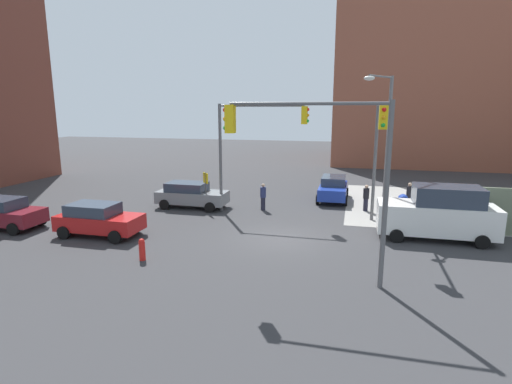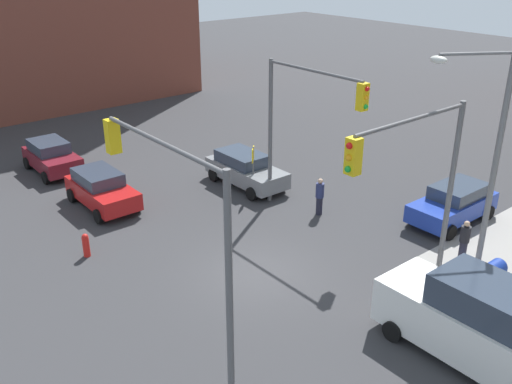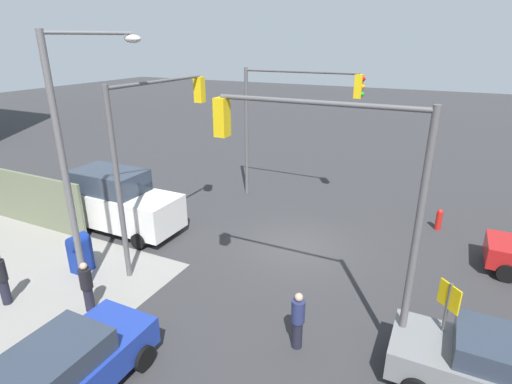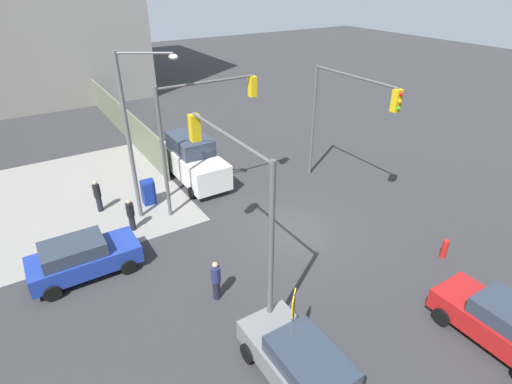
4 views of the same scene
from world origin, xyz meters
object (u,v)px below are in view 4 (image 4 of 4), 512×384
Objects in this scene: coupe_red at (503,323)px; sedan_blue at (82,257)px; mailbox_blue at (148,191)px; traffic_signal_nw_corner at (236,191)px; sedan_gray at (303,366)px; street_lamp_corner at (135,127)px; pedestrian_walking_north at (216,280)px; traffic_signal_se_corner at (343,108)px; pedestrian_crossing at (98,195)px; traffic_signal_ne_corner at (200,121)px; fire_hydrant at (445,248)px; pedestrian_waiting at (131,214)px; van_white_delivery at (193,160)px.

coupe_red and sedan_blue have the same top height.
mailbox_blue is at bearing -44.78° from sedan_blue.
traffic_signal_nw_corner is 5.63m from sedan_gray.
pedestrian_walking_north is at bearing -177.66° from street_lamp_corner.
traffic_signal_se_corner reaches higher than pedestrian_walking_north.
sedan_gray is 1.08× the size of coupe_red.
traffic_signal_ne_corner is at bearing 45.68° from pedestrian_crossing.
street_lamp_corner is at bearing 44.07° from fire_hydrant.
traffic_signal_nw_corner reaches higher than mailbox_blue.
coupe_red is at bearing -135.02° from sedan_blue.
sedan_blue is at bearing 45.60° from traffic_signal_nw_corner.
fire_hydrant is at bearing -140.60° from mailbox_blue.
traffic_signal_nw_corner is 4.55× the size of mailbox_blue.
traffic_signal_ne_corner is 0.81× the size of street_lamp_corner.
sedan_gray is (-4.17, 0.25, -3.78)m from traffic_signal_nw_corner.
traffic_signal_se_corner is at bearing 49.91° from pedestrian_crossing.
traffic_signal_nw_corner is 7.90m from pedestrian_waiting.
fire_hydrant is 0.17× the size of van_white_delivery.
fire_hydrant is at bearing -154.27° from van_white_delivery.
street_lamp_corner is 4.62m from pedestrian_crossing.
pedestrian_waiting reaches higher than mailbox_blue.
street_lamp_corner is 16.04m from coupe_red.
mailbox_blue is at bearing 56.77° from pedestrian_crossing.
mailbox_blue is at bearing -22.15° from street_lamp_corner.
traffic_signal_nw_corner and traffic_signal_se_corner have the same top height.
street_lamp_corner is at bearing 74.62° from traffic_signal_se_corner.
traffic_signal_ne_corner reaches higher than pedestrian_crossing.
pedestrian_crossing is at bearing 27.12° from pedestrian_waiting.
traffic_signal_se_corner is at bearing 113.68° from pedestrian_walking_north.
mailbox_blue is at bearing 67.46° from traffic_signal_se_corner.
fire_hydrant is 0.57× the size of pedestrian_waiting.
fire_hydrant is 9.87m from pedestrian_walking_north.
pedestrian_crossing is (-0.65, 5.60, -0.38)m from van_white_delivery.
traffic_signal_se_corner reaches higher than van_white_delivery.
street_lamp_corner is 5.59× the size of mailbox_blue.
street_lamp_corner is at bearing 27.63° from pedestrian_crossing.
sedan_gray is (-11.11, 2.25, -3.77)m from traffic_signal_ne_corner.
traffic_signal_nw_corner is 7.23m from traffic_signal_ne_corner.
traffic_signal_ne_corner is at bearing -11.45° from sedan_gray.
sedan_gray is at bearing -176.35° from street_lamp_corner.
mailbox_blue is 16.43m from coupe_red.
sedan_blue reaches higher than mailbox_blue.
pedestrian_walking_north is (-8.80, -2.20, -0.03)m from pedestrian_crossing.
mailbox_blue is at bearing 24.21° from coupe_red.
pedestrian_crossing is (2.30, 4.90, -3.71)m from traffic_signal_ne_corner.
fire_hydrant is at bearing -117.97° from sedan_blue.
sedan_gray is 10.95m from pedestrian_waiting.
pedestrian_waiting is (12.99, 8.24, 0.01)m from coupe_red.
traffic_signal_se_corner is 14.13m from sedan_blue.
traffic_signal_se_corner is 12.00m from coupe_red.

